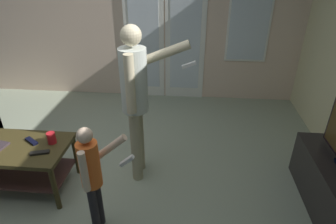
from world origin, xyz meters
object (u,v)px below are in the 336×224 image
object	(u,v)px
person_adult	(136,93)
cup_near_edge	(51,138)
coffee_table	(15,157)
dvd_remote_slim	(40,153)
tv_remote_black	(31,141)
person_child	(92,173)

from	to	relation	value
person_adult	cup_near_edge	bearing A→B (deg)	-163.68
coffee_table	dvd_remote_slim	xyz separation A→B (m)	(0.35, -0.10, 0.15)
tv_remote_black	coffee_table	bearing A→B (deg)	-121.00
person_adult	cup_near_edge	xyz separation A→B (m)	(-0.82, -0.24, -0.41)
person_child	cup_near_edge	size ratio (longest dim) A/B	9.04
cup_near_edge	dvd_remote_slim	world-z (taller)	cup_near_edge
person_adult	cup_near_edge	size ratio (longest dim) A/B	14.12
person_child	dvd_remote_slim	world-z (taller)	person_child
cup_near_edge	tv_remote_black	world-z (taller)	cup_near_edge
coffee_table	person_child	xyz separation A→B (m)	(0.97, -0.44, 0.25)
person_child	tv_remote_black	bearing A→B (deg)	147.26
person_adult	coffee_table	bearing A→B (deg)	-164.89
cup_near_edge	dvd_remote_slim	bearing A→B (deg)	-101.76
coffee_table	person_child	size ratio (longest dim) A/B	1.05
person_adult	dvd_remote_slim	xyz separation A→B (m)	(-0.85, -0.42, -0.45)
person_adult	person_child	bearing A→B (deg)	-106.39
person_adult	dvd_remote_slim	distance (m)	1.05
coffee_table	cup_near_edge	world-z (taller)	cup_near_edge
dvd_remote_slim	cup_near_edge	bearing A→B (deg)	61.41
person_adult	tv_remote_black	xyz separation A→B (m)	(-1.03, -0.24, -0.45)
person_adult	person_child	size ratio (longest dim) A/B	1.56
person_adult	cup_near_edge	world-z (taller)	person_adult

